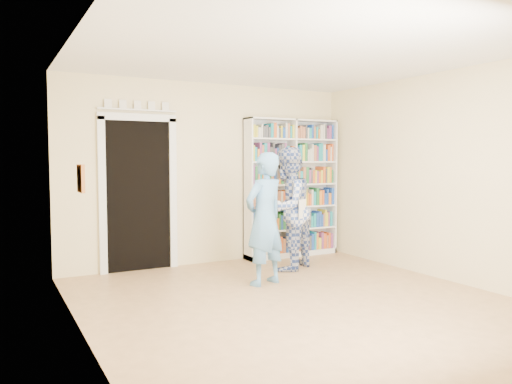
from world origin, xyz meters
The scene contains 11 objects.
floor centered at (0.00, 0.00, 0.00)m, with size 5.00×5.00×0.00m, color #99724A.
ceiling centered at (0.00, 0.00, 2.70)m, with size 5.00×5.00×0.00m, color white.
wall_back centered at (0.00, 2.50, 1.35)m, with size 4.50×4.50×0.00m, color beige.
wall_left centered at (-2.25, 0.00, 1.35)m, with size 5.00×5.00×0.00m, color beige.
wall_right centered at (2.25, 0.00, 1.35)m, with size 5.00×5.00×0.00m, color beige.
bookshelf centered at (1.35, 2.34, 1.11)m, with size 1.60×0.30×2.20m.
doorway centered at (-1.10, 2.48, 1.18)m, with size 1.10×0.08×2.43m.
wall_art centered at (-2.23, 0.20, 1.40)m, with size 0.03×0.25×0.25m, color brown.
man_blue centered at (0.07, 0.94, 0.83)m, with size 0.60×0.40×1.65m, color #568DC0.
man_plaid centered at (0.76, 1.52, 0.87)m, with size 0.84×0.66×1.74m, color #304A95.
paper_sheet centered at (0.84, 1.25, 0.89)m, with size 0.19×0.01×0.26m, color white.
Camera 1 is at (-2.97, -4.44, 1.58)m, focal length 35.00 mm.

